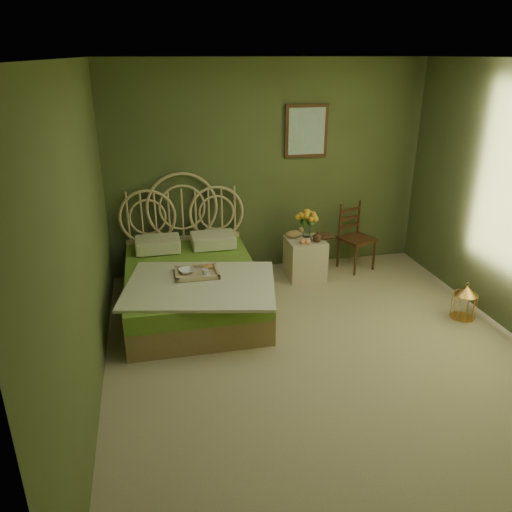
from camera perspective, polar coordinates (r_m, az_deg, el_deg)
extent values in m
plane|color=tan|center=(4.80, 7.83, -11.37)|extent=(4.50, 4.50, 0.00)
plane|color=silver|center=(4.01, 9.88, 21.38)|extent=(4.50, 4.50, 0.00)
plane|color=#4D5A2F|center=(6.30, 1.45, 9.93)|extent=(4.00, 0.00, 4.00)
plane|color=#4D5A2F|center=(3.99, -19.18, 1.38)|extent=(0.00, 4.50, 4.50)
cube|color=#371E0F|center=(6.33, 5.77, 14.02)|extent=(0.54, 0.03, 0.64)
cube|color=beige|center=(6.31, 5.83, 13.99)|extent=(0.46, 0.01, 0.56)
cube|color=#A27F51|center=(5.55, -7.22, -4.71)|extent=(1.40, 1.87, 0.28)
cube|color=olive|center=(5.45, -7.34, -2.52)|extent=(1.40, 1.87, 0.19)
cube|color=#F2E9CD|center=(5.03, -6.36, -3.31)|extent=(1.67, 1.40, 0.03)
cube|color=#F2E9CD|center=(5.98, -11.15, 1.33)|extent=(0.51, 0.37, 0.15)
cube|color=#F2E9CD|center=(6.02, -4.93, 1.83)|extent=(0.51, 0.37, 0.15)
cube|color=tan|center=(5.23, -6.76, -2.22)|extent=(0.45, 0.36, 0.04)
ellipsoid|color=#B77A38|center=(5.31, -5.60, -1.23)|extent=(0.12, 0.07, 0.05)
cube|color=beige|center=(6.28, 5.62, -0.26)|extent=(0.45, 0.45, 0.50)
cylinder|color=silver|center=(6.27, 5.83, 3.01)|extent=(0.10, 0.10, 0.18)
ellipsoid|color=#A27F51|center=(6.22, 4.35, 2.50)|extent=(0.21, 0.11, 0.10)
sphere|color=#E38B58|center=(6.03, 5.29, 1.68)|extent=(0.07, 0.07, 0.07)
sphere|color=#E38B58|center=(6.04, 5.91, 1.66)|extent=(0.07, 0.07, 0.07)
cube|color=#371E0F|center=(6.57, 11.48, 1.90)|extent=(0.49, 0.49, 0.04)
cylinder|color=#371E0F|center=(6.44, 10.58, -0.39)|extent=(0.03, 0.03, 0.41)
cylinder|color=#371E0F|center=(6.57, 13.21, -0.15)|extent=(0.03, 0.03, 0.41)
cylinder|color=#371E0F|center=(6.72, 9.53, 0.65)|extent=(0.03, 0.03, 0.41)
cylinder|color=#371E0F|center=(6.85, 12.07, 0.86)|extent=(0.03, 0.03, 0.41)
cube|color=#371E0F|center=(6.64, 11.08, 4.21)|extent=(0.32, 0.15, 0.45)
cylinder|color=gold|center=(5.83, 22.47, -6.46)|extent=(0.24, 0.24, 0.01)
cylinder|color=gold|center=(5.78, 22.66, -5.31)|extent=(0.24, 0.24, 0.27)
cone|color=gold|center=(5.70, 22.93, -3.64)|extent=(0.24, 0.24, 0.10)
imported|color=#381E0F|center=(6.26, 7.22, 2.13)|extent=(0.16, 0.21, 0.02)
imported|color=#472819|center=(6.26, 7.23, 2.30)|extent=(0.16, 0.21, 0.02)
imported|color=white|center=(5.26, -7.92, -1.70)|extent=(0.20, 0.20, 0.04)
imported|color=white|center=(5.16, -5.83, -1.85)|extent=(0.10, 0.10, 0.07)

